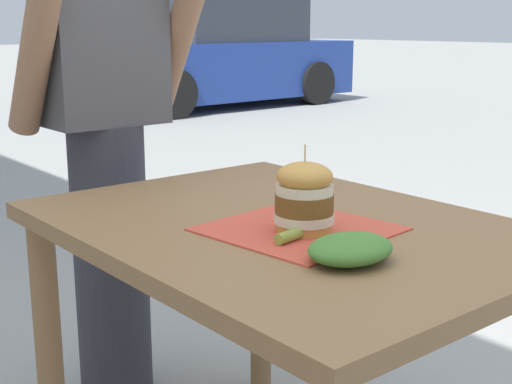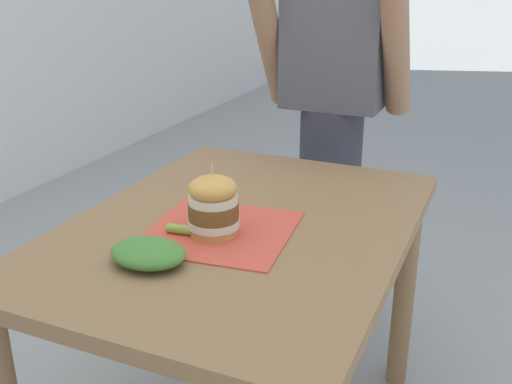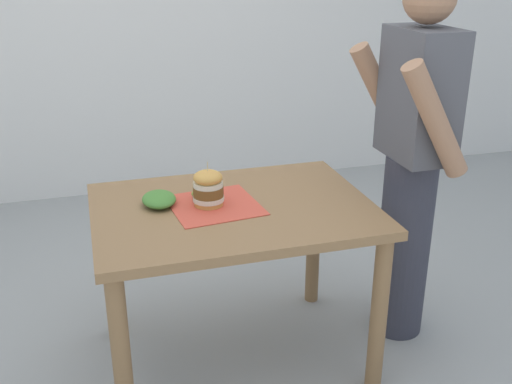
# 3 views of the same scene
# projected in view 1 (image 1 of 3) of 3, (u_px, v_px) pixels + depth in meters

# --- Properties ---
(patio_table) EXTENTS (0.85, 1.16, 0.77)m
(patio_table) POSITION_uv_depth(u_px,v_px,m) (283.00, 271.00, 1.65)
(patio_table) COLOR olive
(patio_table) RESTS_ON ground
(serving_paper) EXTENTS (0.39, 0.39, 0.00)m
(serving_paper) POSITION_uv_depth(u_px,v_px,m) (299.00, 229.00, 1.56)
(serving_paper) COLOR #D64C38
(serving_paper) RESTS_ON patio_table
(sandwich) EXTENTS (0.13, 0.13, 0.19)m
(sandwich) POSITION_uv_depth(u_px,v_px,m) (304.00, 197.00, 1.52)
(sandwich) COLOR gold
(sandwich) RESTS_ON serving_paper
(pickle_spear) EXTENTS (0.07, 0.03, 0.02)m
(pickle_spear) POSITION_uv_depth(u_px,v_px,m) (289.00, 236.00, 1.46)
(pickle_spear) COLOR #8EA83D
(pickle_spear) RESTS_ON serving_paper
(side_salad) EXTENTS (0.18, 0.14, 0.05)m
(side_salad) POSITION_uv_depth(u_px,v_px,m) (351.00, 249.00, 1.34)
(side_salad) COLOR #477F33
(side_salad) RESTS_ON patio_table
(diner_across_table) EXTENTS (0.55, 0.35, 1.69)m
(diner_across_table) POSITION_uv_depth(u_px,v_px,m) (106.00, 129.00, 2.22)
(diner_across_table) COLOR #33333D
(diner_across_table) RESTS_ON ground
(parked_car_near_curb) EXTENTS (4.24, 1.92, 1.60)m
(parked_car_near_curb) POSITION_uv_depth(u_px,v_px,m) (216.00, 57.00, 10.49)
(parked_car_near_curb) COLOR navy
(parked_car_near_curb) RESTS_ON ground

